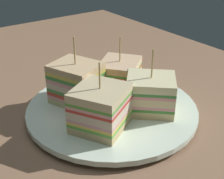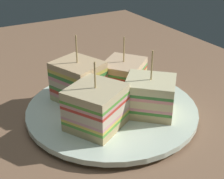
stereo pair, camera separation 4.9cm
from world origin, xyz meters
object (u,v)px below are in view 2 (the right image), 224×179
plate (112,109)px  chip_pile (108,97)px  sandwich_wedge_0 (150,96)px  sandwich_wedge_1 (123,76)px  sandwich_wedge_2 (78,81)px  sandwich_wedge_3 (96,107)px

plate → chip_pile: size_ratio=3.69×
sandwich_wedge_0 → chip_pile: (4.77, 4.48, -1.23)cm
plate → sandwich_wedge_1: bearing=-49.1°
sandwich_wedge_2 → chip_pile: 5.51cm
sandwich_wedge_1 → sandwich_wedge_3: (-7.47, 9.10, 0.40)cm
plate → sandwich_wedge_3: (-3.62, 4.65, 3.65)cm
sandwich_wedge_1 → sandwich_wedge_2: (0.88, 7.97, 0.61)cm
sandwich_wedge_1 → sandwich_wedge_2: bearing=-44.2°
sandwich_wedge_1 → sandwich_wedge_2: 8.04cm
plate → sandwich_wedge_3: size_ratio=2.72×
plate → chip_pile: 2.20cm
sandwich_wedge_2 → sandwich_wedge_3: sandwich_wedge_2 is taller
sandwich_wedge_1 → sandwich_wedge_3: 11.78cm
plate → sandwich_wedge_2: size_ratio=2.46×
sandwich_wedge_0 → chip_pile: bearing=-4.2°
plate → chip_pile: chip_pile is taller
sandwich_wedge_1 → sandwich_wedge_0: bearing=49.9°
sandwich_wedge_2 → plate: bearing=14.7°
sandwich_wedge_1 → chip_pile: size_ratio=1.32×
sandwich_wedge_1 → chip_pile: bearing=-3.6°
sandwich_wedge_2 → sandwich_wedge_3: (-8.35, 1.12, -0.21)cm
sandwich_wedge_0 → sandwich_wedge_1: size_ratio=1.04×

